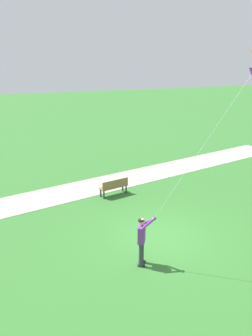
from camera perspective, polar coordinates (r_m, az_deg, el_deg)
The scene contains 5 objects.
ground_plane at distance 13.67m, azimuth 5.69°, elevation -11.36°, with size 120.00×120.00×0.00m, color #33702D.
walkway_path at distance 18.05m, azimuth -8.87°, elevation -3.89°, with size 2.40×32.00×0.02m, color #ADA393.
person_kite_flyer at distance 11.42m, azimuth 2.77°, elevation -11.61°, with size 0.54×0.62×1.83m.
flying_kite at distance 10.01m, azimuth 19.63°, elevation 16.44°, with size 1.81×2.58×5.22m.
park_bench_near_walkway at distance 17.15m, azimuth -2.01°, elevation -3.06°, with size 0.73×1.56×0.88m.
Camera 1 is at (-10.43, 5.76, 6.71)m, focal length 35.99 mm.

